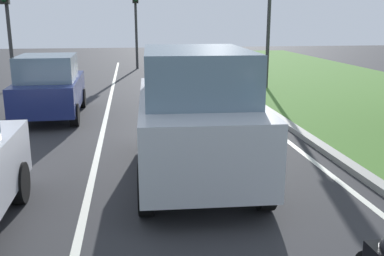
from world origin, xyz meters
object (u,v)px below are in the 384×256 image
at_px(car_suv_ahead, 195,113).
at_px(car_hatchback_far, 50,87).
at_px(traffic_light_far_median, 136,10).
at_px(traffic_light_overhead_left, 6,12).

distance_m(car_suv_ahead, car_hatchback_far, 6.30).
height_order(car_hatchback_far, traffic_light_far_median, traffic_light_far_median).
bearing_deg(traffic_light_far_median, car_hatchback_far, -102.74).
bearing_deg(traffic_light_overhead_left, car_hatchback_far, -66.43).
relative_size(car_suv_ahead, car_hatchback_far, 1.22).
distance_m(car_hatchback_far, traffic_light_overhead_left, 6.19).
bearing_deg(traffic_light_overhead_left, traffic_light_far_median, 52.34).
relative_size(traffic_light_overhead_left, traffic_light_far_median, 0.92).
xyz_separation_m(car_hatchback_far, traffic_light_overhead_left, (-2.33, 5.34, 2.10)).
xyz_separation_m(car_suv_ahead, traffic_light_overhead_left, (-5.70, 10.64, 1.82)).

